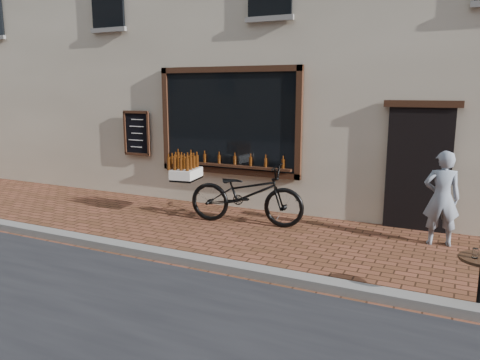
% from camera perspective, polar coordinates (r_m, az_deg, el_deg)
% --- Properties ---
extents(ground, '(90.00, 90.00, 0.00)m').
position_cam_1_polar(ground, '(6.44, -0.41, -11.93)').
color(ground, '#55301B').
rests_on(ground, ground).
extents(kerb, '(90.00, 0.25, 0.12)m').
position_cam_1_polar(kerb, '(6.58, 0.38, -10.84)').
color(kerb, slate).
rests_on(kerb, ground).
extents(cargo_bicycle, '(2.65, 1.07, 1.24)m').
position_cam_1_polar(cargo_bicycle, '(8.78, 0.47, -1.60)').
color(cargo_bicycle, black).
rests_on(cargo_bicycle, ground).
extents(pedestrian, '(0.64, 0.49, 1.56)m').
position_cam_1_polar(pedestrian, '(8.22, 23.36, -2.06)').
color(pedestrian, gray).
rests_on(pedestrian, ground).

